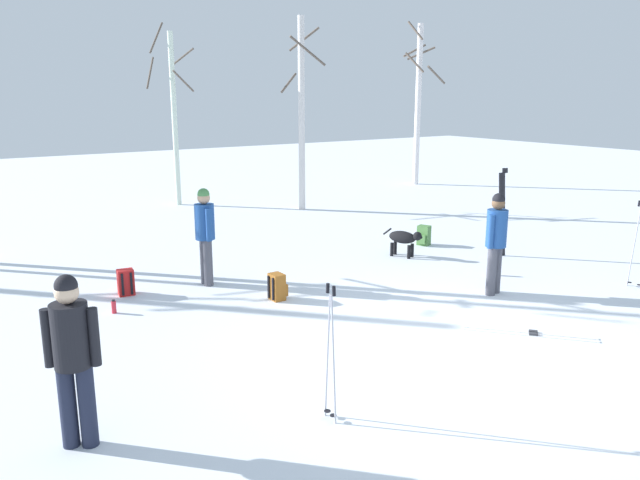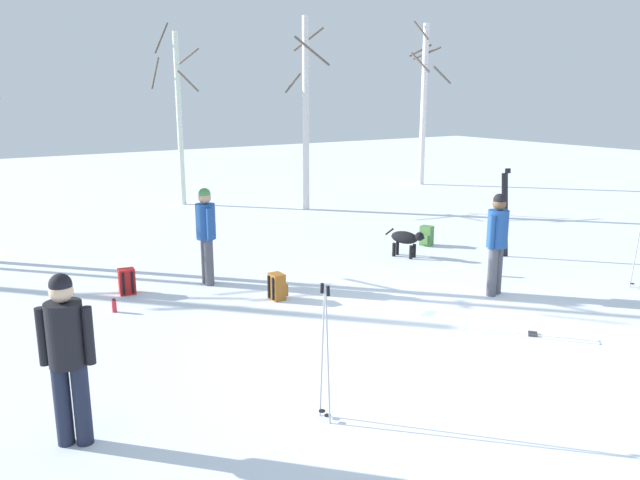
% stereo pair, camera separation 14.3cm
% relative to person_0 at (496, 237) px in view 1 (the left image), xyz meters
% --- Properties ---
extents(ground_plane, '(60.00, 60.00, 0.00)m').
position_rel_person_0_xyz_m(ground_plane, '(-2.32, -1.25, -0.98)').
color(ground_plane, white).
extents(person_0, '(0.50, 0.34, 1.72)m').
position_rel_person_0_xyz_m(person_0, '(0.00, 0.00, 0.00)').
color(person_0, '#4C4C56').
rests_on(person_0, ground_plane).
extents(person_1, '(0.34, 0.52, 1.72)m').
position_rel_person_0_xyz_m(person_1, '(-3.80, 3.17, 0.00)').
color(person_1, '#4C4C56').
rests_on(person_1, ground_plane).
extents(person_2, '(0.46, 0.34, 1.72)m').
position_rel_person_0_xyz_m(person_2, '(-6.92, -0.99, 0.00)').
color(person_2, '#1E2338').
rests_on(person_2, ground_plane).
extents(dog, '(0.44, 0.84, 0.57)m').
position_rel_person_0_xyz_m(dog, '(0.35, 2.68, -0.59)').
color(dog, black).
rests_on(dog, ground_plane).
extents(ski_pair_planted_0, '(0.24, 0.11, 1.83)m').
position_rel_person_0_xyz_m(ski_pair_planted_0, '(2.06, 1.63, -0.07)').
color(ski_pair_planted_0, black).
rests_on(ski_pair_planted_0, ground_plane).
extents(ski_pair_lying_0, '(1.32, 1.48, 0.05)m').
position_rel_person_0_xyz_m(ski_pair_lying_0, '(-0.98, -1.54, -0.97)').
color(ski_pair_lying_0, white).
rests_on(ski_pair_lying_0, ground_plane).
extents(ski_poles_0, '(0.07, 0.21, 1.47)m').
position_rel_person_0_xyz_m(ski_poles_0, '(-4.64, -1.92, -0.20)').
color(ski_poles_0, '#B2B2BC').
rests_on(ski_poles_0, ground_plane).
extents(ski_poles_1, '(0.07, 0.28, 1.52)m').
position_rel_person_0_xyz_m(ski_poles_1, '(2.32, -1.13, -0.17)').
color(ski_poles_1, '#B2B2BC').
rests_on(ski_poles_1, ground_plane).
extents(backpack_0, '(0.34, 0.32, 0.44)m').
position_rel_person_0_xyz_m(backpack_0, '(1.39, 3.21, -0.77)').
color(backpack_0, '#4C7F3F').
rests_on(backpack_0, ground_plane).
extents(backpack_1, '(0.28, 0.31, 0.44)m').
position_rel_person_0_xyz_m(backpack_1, '(-5.17, 3.36, -0.77)').
color(backpack_1, red).
rests_on(backpack_1, ground_plane).
extents(backpack_2, '(0.29, 0.26, 0.44)m').
position_rel_person_0_xyz_m(backpack_2, '(-3.18, 1.74, -0.77)').
color(backpack_2, '#99591E').
rests_on(backpack_2, ground_plane).
extents(water_bottle_0, '(0.08, 0.08, 0.23)m').
position_rel_person_0_xyz_m(water_bottle_0, '(0.87, 0.72, -0.87)').
color(water_bottle_0, red).
rests_on(water_bottle_0, ground_plane).
extents(water_bottle_1, '(0.07, 0.07, 0.22)m').
position_rel_person_0_xyz_m(water_bottle_1, '(-5.60, 2.57, -0.88)').
color(water_bottle_1, red).
rests_on(water_bottle_1, ground_plane).
extents(birch_tree_3, '(1.53, 1.46, 5.30)m').
position_rel_person_0_xyz_m(birch_tree_3, '(-1.26, 11.14, 1.70)').
color(birch_tree_3, silver).
rests_on(birch_tree_3, ground_plane).
extents(birch_tree_4, '(1.24, 1.25, 5.35)m').
position_rel_person_0_xyz_m(birch_tree_4, '(1.45, 8.40, 1.80)').
color(birch_tree_4, silver).
rests_on(birch_tree_4, ground_plane).
extents(birch_tree_5, '(1.39, 1.63, 5.74)m').
position_rel_person_0_xyz_m(birch_tree_5, '(7.66, 10.42, 2.03)').
color(birch_tree_5, white).
rests_on(birch_tree_5, ground_plane).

